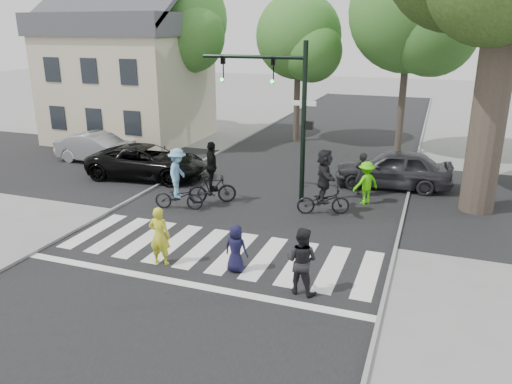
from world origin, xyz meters
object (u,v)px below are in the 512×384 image
cyclist_right (324,186)px  car_grey (393,169)px  cyclist_left (178,183)px  car_suv (148,162)px  traffic_signal (282,99)px  pedestrian_adult (301,261)px  pedestrian_child (236,249)px  cyclist_mid (212,178)px  car_silver (99,148)px  pedestrian_woman (160,236)px

cyclist_right → car_grey: size_ratio=0.50×
cyclist_left → car_grey: 9.00m
car_suv → car_grey: (10.41, 2.30, 0.07)m
traffic_signal → pedestrian_adult: (2.66, -6.78, -3.02)m
pedestrian_child → cyclist_mid: 5.82m
cyclist_mid → car_suv: bearing=152.9°
car_suv → car_grey: bearing=-83.5°
car_suv → cyclist_left: bearing=-140.1°
cyclist_right → cyclist_left: bearing=-165.5°
cyclist_left → cyclist_mid: cyclist_mid is taller
cyclist_left → car_silver: (-7.05, 4.75, -0.27)m
car_suv → car_grey: car_grey is taller
traffic_signal → car_suv: 7.24m
traffic_signal → car_silver: traffic_signal is taller
pedestrian_adult → car_suv: 11.88m
pedestrian_woman → cyclist_left: 4.56m
pedestrian_woman → car_suv: (-4.97, 7.40, -0.12)m
traffic_signal → car_suv: size_ratio=1.13×
traffic_signal → pedestrian_woman: bearing=-102.8°
pedestrian_adult → cyclist_right: 5.81m
pedestrian_child → car_suv: car_suv is taller
cyclist_right → car_grey: bearing=64.0°
cyclist_left → traffic_signal: bearing=36.3°
cyclist_left → car_grey: (7.14, 5.48, -0.19)m
car_grey → cyclist_right: bearing=-30.8°
cyclist_left → pedestrian_child: bearing=-45.2°
traffic_signal → cyclist_right: (1.93, -1.02, -2.83)m
car_suv → car_silver: 4.10m
cyclist_right → pedestrian_woman: bearing=-121.7°
cyclist_mid → car_suv: (-4.13, 2.11, -0.25)m
pedestrian_child → car_suv: (-7.14, 7.08, 0.06)m
pedestrian_adult → car_suv: bearing=-31.9°
pedestrian_woman → car_grey: size_ratio=0.36×
car_silver → traffic_signal: bearing=-102.6°
car_suv → cyclist_right: bearing=-108.4°
traffic_signal → cyclist_mid: bearing=-151.1°
pedestrian_woman → pedestrian_child: bearing=-176.6°
traffic_signal → cyclist_right: size_ratio=2.50×
cyclist_right → car_grey: 4.62m
pedestrian_child → car_suv: bearing=-42.4°
pedestrian_woman → pedestrian_adult: size_ratio=0.98×
pedestrian_woman → car_silver: pedestrian_woman is taller
pedestrian_woman → car_suv: size_ratio=0.32×
pedestrian_child → pedestrian_adult: size_ratio=0.77×
car_grey → car_suv: bearing=-82.4°
cyclist_mid → car_grey: cyclist_mid is taller
pedestrian_child → cyclist_right: 5.39m
car_grey → traffic_signal: bearing=-56.5°
pedestrian_adult → car_silver: size_ratio=0.40×
pedestrian_child → cyclist_mid: cyclist_mid is taller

